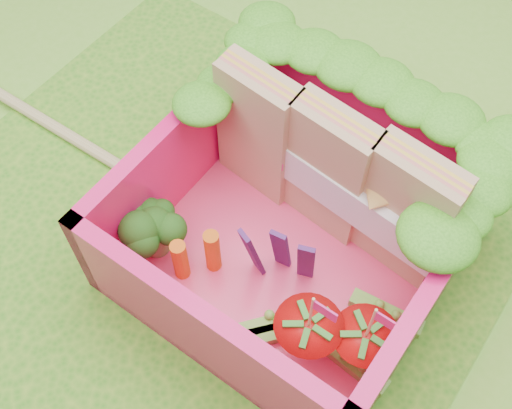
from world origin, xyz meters
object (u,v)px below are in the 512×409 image
object	(u,v)px
bento_box	(294,225)
strawberry_left	(307,337)
strawberry_right	(362,347)
chopsticks	(44,121)
sandwich_stack	(330,171)
broccoli	(152,227)

from	to	relation	value
bento_box	strawberry_left	world-z (taller)	strawberry_left
bento_box	strawberry_right	world-z (taller)	strawberry_right
strawberry_right	chopsticks	xyz separation A→B (m)	(-1.98, 0.16, -0.16)
strawberry_left	sandwich_stack	bearing A→B (deg)	116.05
sandwich_stack	chopsticks	xyz separation A→B (m)	(-1.49, -0.36, -0.36)
sandwich_stack	strawberry_right	xyz separation A→B (m)	(0.50, -0.52, -0.20)
chopsticks	sandwich_stack	bearing A→B (deg)	13.62
sandwich_stack	broccoli	distance (m)	0.80
broccoli	strawberry_left	distance (m)	0.81
chopsticks	strawberry_left	bearing A→B (deg)	-8.00
strawberry_right	chopsticks	bearing A→B (deg)	175.52
sandwich_stack	strawberry_left	xyz separation A→B (m)	(0.30, -0.61, -0.19)
strawberry_left	strawberry_right	xyz separation A→B (m)	(0.20, 0.10, -0.00)
strawberry_left	strawberry_right	distance (m)	0.22
broccoli	chopsticks	bearing A→B (deg)	166.47
bento_box	strawberry_right	distance (m)	0.57
sandwich_stack	broccoli	size ratio (longest dim) A/B	3.64
bento_box	strawberry_left	xyz separation A→B (m)	(0.30, -0.36, -0.08)
sandwich_stack	bento_box	bearing A→B (deg)	-91.04
strawberry_left	broccoli	bearing A→B (deg)	178.86
strawberry_left	chopsticks	distance (m)	1.81
sandwich_stack	broccoli	xyz separation A→B (m)	(-0.51, -0.60, -0.16)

